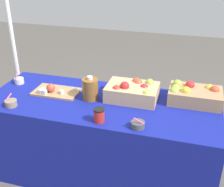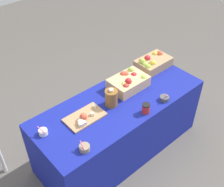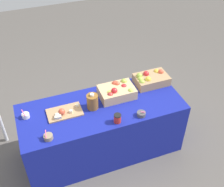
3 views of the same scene
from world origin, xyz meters
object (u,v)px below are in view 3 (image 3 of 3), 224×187
object	(u,v)px
apple_crate_middle	(117,91)
coffee_cup	(117,118)
cutting_board_front	(64,112)
sample_bowl_near	(48,137)
apple_crate_left	(150,79)
cider_jug	(92,102)
sample_bowl_far	(26,115)
sample_bowl_mid	(141,114)

from	to	relation	value
apple_crate_middle	coffee_cup	bearing A→B (deg)	-110.67
cutting_board_front	sample_bowl_near	world-z (taller)	sample_bowl_near
apple_crate_left	sample_bowl_near	world-z (taller)	apple_crate_left
cutting_board_front	cider_jug	bearing A→B (deg)	-2.43
sample_bowl_near	cider_jug	world-z (taller)	cider_jug
sample_bowl_far	cider_jug	xyz separation A→B (m)	(0.73, -0.11, 0.06)
cutting_board_front	sample_bowl_mid	size ratio (longest dim) A/B	3.94
cutting_board_front	cider_jug	distance (m)	0.34
sample_bowl_near	cider_jug	distance (m)	0.63
apple_crate_middle	sample_bowl_far	bearing A→B (deg)	179.43
sample_bowl_mid	cider_jug	size ratio (longest dim) A/B	0.49
cutting_board_front	coffee_cup	size ratio (longest dim) A/B	3.75
apple_crate_left	coffee_cup	size ratio (longest dim) A/B	4.01
cutting_board_front	sample_bowl_near	distance (m)	0.38
apple_crate_left	sample_bowl_mid	distance (m)	0.61
sample_bowl_far	apple_crate_left	bearing A→B (deg)	2.88
cider_jug	coffee_cup	xyz separation A→B (m)	(0.18, -0.31, -0.04)
cider_jug	apple_crate_middle	bearing A→B (deg)	15.81
sample_bowl_near	coffee_cup	world-z (taller)	coffee_cup
apple_crate_middle	sample_bowl_near	size ratio (longest dim) A/B	4.32
apple_crate_left	coffee_cup	distance (m)	0.81
cutting_board_front	coffee_cup	bearing A→B (deg)	-32.50
coffee_cup	sample_bowl_mid	bearing A→B (deg)	-0.06
apple_crate_left	cider_jug	world-z (taller)	cider_jug
sample_bowl_mid	sample_bowl_far	distance (m)	1.27
apple_crate_middle	sample_bowl_far	xyz separation A→B (m)	(-1.07, 0.01, -0.04)
apple_crate_left	cutting_board_front	world-z (taller)	apple_crate_left
apple_crate_left	sample_bowl_far	distance (m)	1.55
apple_crate_left	sample_bowl_near	xyz separation A→B (m)	(-1.38, -0.47, -0.04)
apple_crate_middle	sample_bowl_mid	xyz separation A→B (m)	(0.13, -0.41, -0.05)
sample_bowl_far	coffee_cup	size ratio (longest dim) A/B	0.96
sample_bowl_mid	sample_bowl_near	bearing A→B (deg)	178.75
cider_jug	coffee_cup	size ratio (longest dim) A/B	1.94
sample_bowl_mid	cider_jug	distance (m)	0.56
cutting_board_front	sample_bowl_near	xyz separation A→B (m)	(-0.23, -0.30, 0.01)
apple_crate_middle	cider_jug	distance (m)	0.35
cutting_board_front	coffee_cup	distance (m)	0.61
apple_crate_middle	cutting_board_front	size ratio (longest dim) A/B	1.07
sample_bowl_far	sample_bowl_near	bearing A→B (deg)	-66.30
sample_bowl_near	cider_jug	xyz separation A→B (m)	(0.56, 0.29, 0.06)
apple_crate_left	cutting_board_front	bearing A→B (deg)	-171.62
apple_crate_middle	cutting_board_front	distance (m)	0.67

